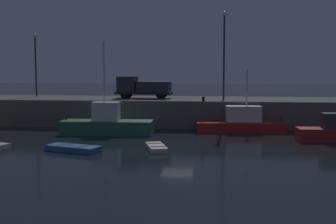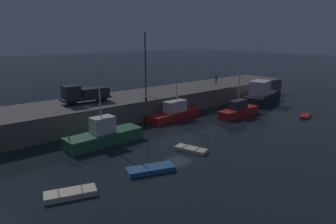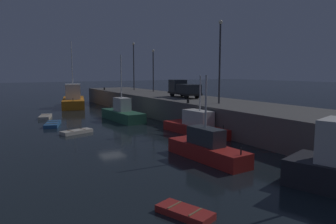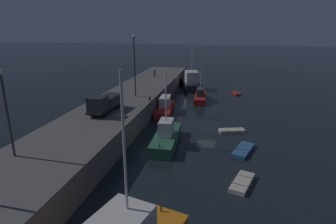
{
  "view_description": "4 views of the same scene",
  "coord_description": "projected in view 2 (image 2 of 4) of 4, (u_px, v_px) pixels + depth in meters",
  "views": [
    {
      "loc": [
        3.21,
        -34.75,
        5.81
      ],
      "look_at": [
        -1.46,
        6.09,
        1.91
      ],
      "focal_mm": 46.75,
      "sensor_mm": 36.0,
      "label": 1
    },
    {
      "loc": [
        -21.4,
        -23.93,
        11.23
      ],
      "look_at": [
        3.44,
        5.95,
        1.46
      ],
      "focal_mm": 32.95,
      "sensor_mm": 36.0,
      "label": 2
    },
    {
      "loc": [
        31.32,
        -11.69,
        6.42
      ],
      "look_at": [
        1.82,
        5.85,
        1.96
      ],
      "focal_mm": 34.09,
      "sensor_mm": 36.0,
      "label": 3
    },
    {
      "loc": [
        -36.59,
        -2.38,
        13.34
      ],
      "look_at": [
        0.47,
        5.51,
        1.59
      ],
      "focal_mm": 30.42,
      "sensor_mm": 36.0,
      "label": 4
    }
  ],
  "objects": [
    {
      "name": "utility_truck",
      "position": [
        84.0,
        93.0,
        39.01
      ],
      "size": [
        6.28,
        2.34,
        2.38
      ],
      "color": "black",
      "rests_on": "pier_quay"
    },
    {
      "name": "fishing_boat_orange",
      "position": [
        174.0,
        113.0,
        42.29
      ],
      "size": [
        8.47,
        3.02,
        5.97
      ],
      "color": "red",
      "rests_on": "ground"
    },
    {
      "name": "fishing_trawler_red",
      "position": [
        261.0,
        95.0,
        52.01
      ],
      "size": [
        10.05,
        5.75,
        9.82
      ],
      "color": "#232328",
      "rests_on": "ground"
    },
    {
      "name": "dinghy_orange_near",
      "position": [
        71.0,
        194.0,
        22.01
      ],
      "size": [
        3.84,
        2.35,
        0.44
      ],
      "color": "beige",
      "rests_on": "ground"
    },
    {
      "name": "dockworker",
      "position": [
        216.0,
        78.0,
        54.64
      ],
      "size": [
        0.41,
        0.37,
        1.59
      ],
      "color": "black",
      "rests_on": "pier_quay"
    },
    {
      "name": "rowboat_white_mid",
      "position": [
        305.0,
        116.0,
        43.18
      ],
      "size": [
        2.83,
        1.91,
        0.36
      ],
      "color": "#B22823",
      "rests_on": "ground"
    },
    {
      "name": "bollard_central",
      "position": [
        146.0,
        99.0,
        40.55
      ],
      "size": [
        0.28,
        0.28,
        0.47
      ],
      "primitive_type": "cylinder",
      "color": "black",
      "rests_on": "pier_quay"
    },
    {
      "name": "rowboat_blue_far",
      "position": [
        191.0,
        149.0,
        30.57
      ],
      "size": [
        2.08,
        3.44,
        0.39
      ],
      "color": "beige",
      "rests_on": "ground"
    },
    {
      "name": "fishing_trawler_green",
      "position": [
        238.0,
        110.0,
        43.6
      ],
      "size": [
        7.29,
        2.27,
        6.11
      ],
      "color": "red",
      "rests_on": "ground"
    },
    {
      "name": "ground_plane",
      "position": [
        179.0,
        140.0,
        33.85
      ],
      "size": [
        320.0,
        320.0,
        0.0
      ],
      "primitive_type": "plane",
      "color": "black"
    },
    {
      "name": "dinghy_red_small",
      "position": [
        151.0,
        169.0,
        26.0
      ],
      "size": [
        4.28,
        2.68,
        0.45
      ],
      "color": "#2D6099",
      "rests_on": "ground"
    },
    {
      "name": "lamp_post_central",
      "position": [
        145.0,
        59.0,
        42.67
      ],
      "size": [
        0.44,
        0.44,
        9.07
      ],
      "color": "#38383D",
      "rests_on": "pier_quay"
    },
    {
      "name": "fishing_boat_white",
      "position": [
        104.0,
        135.0,
        32.47
      ],
      "size": [
        8.4,
        2.8,
        8.43
      ],
      "color": "#2D6647",
      "rests_on": "ground"
    },
    {
      "name": "pier_quay",
      "position": [
        119.0,
        107.0,
        42.85
      ],
      "size": [
        69.01,
        8.73,
        2.79
      ],
      "color": "#5B5956",
      "rests_on": "ground"
    }
  ]
}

